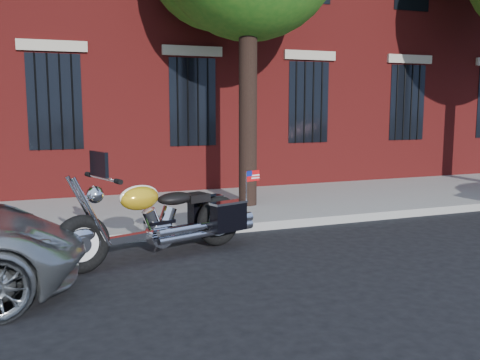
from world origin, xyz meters
name	(u,v)px	position (x,y,z in m)	size (l,w,h in m)	color
ground	(289,251)	(0.00, 0.00, 0.00)	(120.00, 120.00, 0.00)	black
curb	(254,226)	(0.00, 1.38, 0.07)	(40.00, 0.16, 0.15)	gray
sidewalk	(218,207)	(0.00, 3.26, 0.07)	(40.00, 3.60, 0.15)	gray
motorcycle	(166,221)	(-1.77, 0.33, 0.52)	(3.05, 1.45, 1.55)	black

